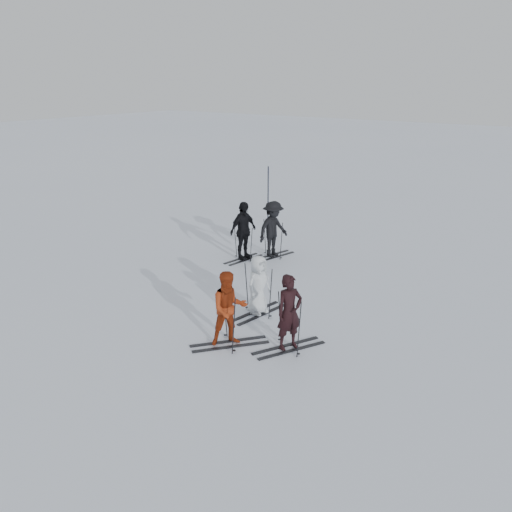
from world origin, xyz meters
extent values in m
plane|color=silver|center=(0.00, 0.00, 0.00)|extent=(120.00, 120.00, 0.00)
imported|color=black|center=(2.67, -1.48, 0.84)|extent=(0.63, 0.73, 1.69)
imported|color=maroon|center=(1.49, -2.09, 0.85)|extent=(1.01, 1.04, 1.69)
imported|color=silver|center=(1.01, -0.30, 0.75)|extent=(0.56, 0.79, 1.50)
imported|color=black|center=(-1.94, 2.99, 0.94)|extent=(0.59, 1.16, 1.89)
imported|color=black|center=(-1.33, 3.81, 0.92)|extent=(0.91, 1.30, 1.84)
cylinder|color=black|center=(-4.33, 7.89, 1.11)|extent=(0.05, 0.05, 2.21)
camera|label=1|loc=(8.69, -11.12, 5.78)|focal=40.00mm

